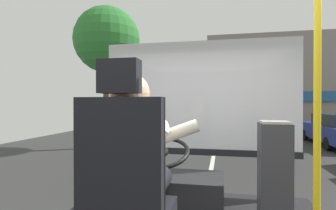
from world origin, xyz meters
TOP-DOWN VIEW (x-y plane):
  - ground at (0.00, 8.80)m, footprint 18.00×44.00m
  - driver_seat at (-0.23, -0.41)m, footprint 0.48×0.48m
  - bus_driver at (-0.23, -0.29)m, footprint 0.79×0.59m
  - steering_console at (-0.23, 0.83)m, footprint 1.10×0.96m
  - handrail_pole at (0.89, -0.03)m, footprint 0.04×0.04m
  - fare_box at (0.75, 0.62)m, footprint 0.26×0.28m
  - windshield_panel at (0.00, 1.62)m, footprint 2.50×0.08m
  - street_tree at (-4.16, 7.91)m, footprint 2.57×2.57m
  - shop_building at (4.87, 17.68)m, footprint 11.14×4.74m

SIDE VIEW (x-z plane):
  - ground at x=0.00m, z-range -0.05..0.00m
  - steering_console at x=-0.23m, z-range 0.44..1.26m
  - fare_box at x=0.75m, z-range 0.62..1.61m
  - driver_seat at x=-0.23m, z-range 0.54..1.92m
  - bus_driver at x=-0.23m, z-range 1.04..1.84m
  - windshield_panel at x=0.00m, z-range 0.93..2.41m
  - handrail_pole at x=0.89m, z-range 0.63..2.93m
  - shop_building at x=4.87m, z-range 0.00..6.08m
  - street_tree at x=-4.16m, z-range 1.43..6.95m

